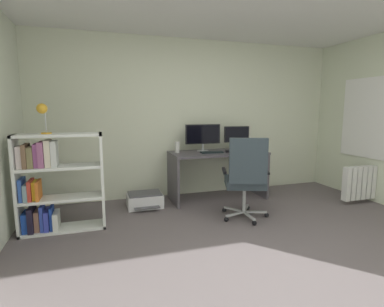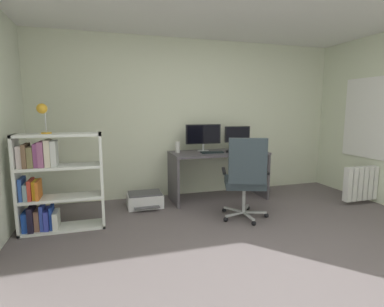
% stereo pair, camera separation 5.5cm
% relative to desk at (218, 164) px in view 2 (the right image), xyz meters
% --- Properties ---
extents(ground_plane, '(4.98, 4.92, 0.02)m').
position_rel_desk_xyz_m(ground_plane, '(-0.26, -2.06, -0.56)').
color(ground_plane, '#645B5C').
rests_on(ground_plane, ground).
extents(wall_back, '(4.98, 0.10, 2.51)m').
position_rel_desk_xyz_m(wall_back, '(-0.26, 0.45, 0.70)').
color(wall_back, silver).
rests_on(wall_back, ground).
extents(window_pane, '(0.01, 1.27, 1.15)m').
position_rel_desk_xyz_m(window_pane, '(2.22, -0.88, 0.72)').
color(window_pane, white).
extents(window_frame, '(0.02, 1.35, 1.23)m').
position_rel_desk_xyz_m(window_frame, '(2.22, -0.88, 0.72)').
color(window_frame, white).
extents(desk, '(1.48, 0.67, 0.75)m').
position_rel_desk_xyz_m(desk, '(0.00, 0.00, 0.00)').
color(desk, '#4C484E').
rests_on(desk, ground).
extents(monitor_main, '(0.56, 0.18, 0.42)m').
position_rel_desk_xyz_m(monitor_main, '(-0.20, 0.12, 0.45)').
color(monitor_main, '#B2B5B7').
rests_on(monitor_main, desk).
extents(monitor_secondary, '(0.42, 0.18, 0.38)m').
position_rel_desk_xyz_m(monitor_secondary, '(0.38, 0.12, 0.43)').
color(monitor_secondary, '#B2B5B7').
rests_on(monitor_secondary, desk).
extents(keyboard, '(0.35, 0.15, 0.02)m').
position_rel_desk_xyz_m(keyboard, '(-0.13, -0.09, 0.21)').
color(keyboard, black).
rests_on(keyboard, desk).
extents(computer_mouse, '(0.09, 0.11, 0.03)m').
position_rel_desk_xyz_m(computer_mouse, '(0.12, -0.10, 0.22)').
color(computer_mouse, black).
rests_on(computer_mouse, desk).
extents(desktop_speaker, '(0.07, 0.07, 0.17)m').
position_rel_desk_xyz_m(desktop_speaker, '(-0.63, 0.08, 0.28)').
color(desktop_speaker, silver).
rests_on(desktop_speaker, desk).
extents(office_chair, '(0.65, 0.67, 1.07)m').
position_rel_desk_xyz_m(office_chair, '(-0.02, -0.98, 0.02)').
color(office_chair, '#B7BABC').
rests_on(office_chair, ground).
extents(bookshelf, '(0.94, 0.30, 1.14)m').
position_rel_desk_xyz_m(bookshelf, '(-2.32, -0.61, 0.01)').
color(bookshelf, white).
rests_on(bookshelf, ground).
extents(desk_lamp, '(0.14, 0.11, 0.34)m').
position_rel_desk_xyz_m(desk_lamp, '(-2.34, -0.61, 0.83)').
color(desk_lamp, gold).
rests_on(desk_lamp, bookshelf).
extents(printer, '(0.50, 0.44, 0.21)m').
position_rel_desk_xyz_m(printer, '(-1.17, -0.08, -0.45)').
color(printer, silver).
rests_on(printer, ground).
extents(radiator, '(0.94, 0.10, 0.51)m').
position_rel_desk_xyz_m(radiator, '(2.13, -0.88, -0.24)').
color(radiator, white).
rests_on(radiator, ground).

